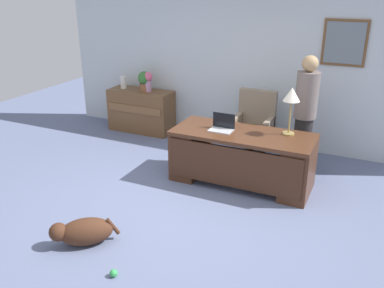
% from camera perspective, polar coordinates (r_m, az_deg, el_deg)
% --- Properties ---
extents(ground_plane, '(12.00, 12.00, 0.00)m').
position_cam_1_polar(ground_plane, '(5.31, -1.52, -8.62)').
color(ground_plane, slate).
extents(back_wall, '(7.00, 0.16, 2.70)m').
position_cam_1_polar(back_wall, '(7.12, 7.97, 10.77)').
color(back_wall, silver).
rests_on(back_wall, ground_plane).
extents(desk, '(1.92, 0.81, 0.75)m').
position_cam_1_polar(desk, '(5.75, 6.80, -1.70)').
color(desk, '#4C2B19').
rests_on(desk, ground_plane).
extents(credenza, '(1.21, 0.50, 0.78)m').
position_cam_1_polar(credenza, '(7.84, -7.00, 4.58)').
color(credenza, brown).
rests_on(credenza, ground_plane).
extents(armchair, '(0.60, 0.59, 1.07)m').
position_cam_1_polar(armchair, '(6.67, 8.48, 2.20)').
color(armchair, gray).
rests_on(armchair, ground_plane).
extents(person_standing, '(0.32, 0.32, 1.72)m').
position_cam_1_polar(person_standing, '(6.19, 15.31, 4.13)').
color(person_standing, '#262323').
rests_on(person_standing, ground_plane).
extents(dog_lying, '(0.64, 0.59, 0.30)m').
position_cam_1_polar(dog_lying, '(4.70, -14.82, -11.60)').
color(dog_lying, '#472819').
rests_on(dog_lying, ground_plane).
extents(laptop, '(0.32, 0.22, 0.22)m').
position_cam_1_polar(laptop, '(5.71, 4.19, 2.48)').
color(laptop, '#B2B5BA').
rests_on(laptop, desk).
extents(desk_lamp, '(0.22, 0.22, 0.64)m').
position_cam_1_polar(desk_lamp, '(5.54, 13.57, 6.24)').
color(desk_lamp, '#9E8447').
rests_on(desk_lamp, desk).
extents(vase_with_flowers, '(0.17, 0.17, 0.35)m').
position_cam_1_polar(vase_with_flowers, '(7.61, -6.11, 8.71)').
color(vase_with_flowers, '#BF8BB6').
rests_on(vase_with_flowers, credenza).
extents(vase_empty, '(0.11, 0.11, 0.23)m').
position_cam_1_polar(vase_empty, '(7.91, -9.43, 8.39)').
color(vase_empty, silver).
rests_on(vase_empty, credenza).
extents(potted_plant, '(0.24, 0.24, 0.36)m').
position_cam_1_polar(potted_plant, '(7.64, -6.57, 8.73)').
color(potted_plant, brown).
rests_on(potted_plant, credenza).
extents(dog_toy_ball, '(0.08, 0.08, 0.08)m').
position_cam_1_polar(dog_toy_ball, '(4.25, -10.72, -17.12)').
color(dog_toy_ball, green).
rests_on(dog_toy_ball, ground_plane).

